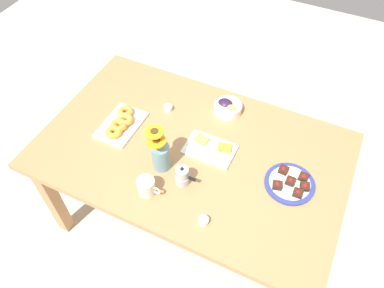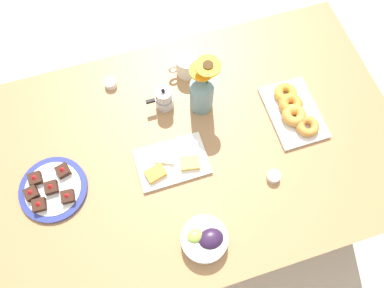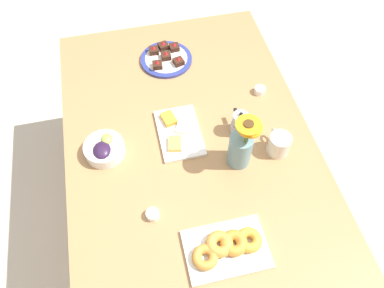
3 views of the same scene
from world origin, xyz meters
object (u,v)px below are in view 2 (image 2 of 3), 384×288
Objects in this scene: coffee_mug at (186,66)px; jam_cup_berry at (273,176)px; jam_cup_honey at (110,83)px; croissant_platter at (294,111)px; moka_pot at (164,99)px; grape_bowl at (205,239)px; dessert_plate at (52,189)px; flower_vase at (202,93)px; dining_table at (192,156)px; cheese_platter at (172,163)px.

coffee_mug is 0.56m from jam_cup_berry.
croissant_platter is at bearing 152.52° from jam_cup_honey.
grape_bowl is at bearing 88.61° from moka_pot.
moka_pot is at bearing -155.93° from dessert_plate.
dessert_plate is (0.61, 0.34, -0.03)m from coffee_mug.
croissant_platter is 0.95m from dessert_plate.
croissant_platter is at bearing -128.10° from jam_cup_berry.
flower_vase is at bearing -164.45° from dessert_plate.
dining_table is 0.14m from cheese_platter.
moka_pot reaches higher than grape_bowl.
moka_pot is at bearing -54.12° from jam_cup_berry.
dining_table is 0.33m from jam_cup_berry.
flower_vase is at bearing 163.15° from moka_pot.
flower_vase is (-0.09, -0.17, 0.18)m from dining_table.
grape_bowl is 0.53m from flower_vase.
flower_vase reaches higher than croissant_platter.
coffee_mug is at bearing 174.24° from jam_cup_honey.
jam_cup_honey is (0.23, -0.36, 0.10)m from dining_table.
coffee_mug is 0.76× the size of grape_bowl.
dining_table is 0.26m from flower_vase.
coffee_mug reaches higher than cheese_platter.
cheese_platter is (0.17, 0.37, -0.04)m from coffee_mug.
croissant_platter is at bearing -143.16° from grape_bowl.
dining_table is at bearing -100.25° from grape_bowl.
jam_cup_berry is (-0.17, 0.53, -0.03)m from coffee_mug.
dessert_plate is (0.77, -0.19, -0.00)m from jam_cup_berry.
croissant_platter reaches higher than dining_table.
dessert_plate reaches higher than cheese_platter.
moka_pot reaches higher than coffee_mug.
croissant_platter is 5.83× the size of jam_cup_berry.
jam_cup_berry is (-0.25, 0.20, 0.10)m from dining_table.
jam_cup_honey is at bearing -31.28° from flower_vase.
moka_pot reaches higher than cheese_platter.
flower_vase reaches higher than jam_cup_honey.
cheese_platter is at bearing 175.89° from dessert_plate.
dessert_plate is 0.53m from moka_pot.
cheese_platter is (0.09, 0.04, 0.10)m from dining_table.
grape_bowl reaches higher than dining_table.
croissant_platter is 5.83× the size of jam_cup_honey.
grape_bowl is (0.14, 0.67, -0.02)m from coffee_mug.
jam_cup_honey is at bearing -39.97° from moka_pot.
cheese_platter is at bearing 6.64° from croissant_platter.
moka_pot is (-0.04, -0.24, 0.04)m from cheese_platter.
grape_bowl is 0.61× the size of cheese_platter.
cheese_platter is 0.37m from jam_cup_berry.
grape_bowl is 0.30m from cheese_platter.
croissant_platter reaches higher than jam_cup_berry.
cheese_platter is 0.93× the size of croissant_platter.
coffee_mug is 2.51× the size of jam_cup_berry.
grape_bowl reaches higher than jam_cup_berry.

